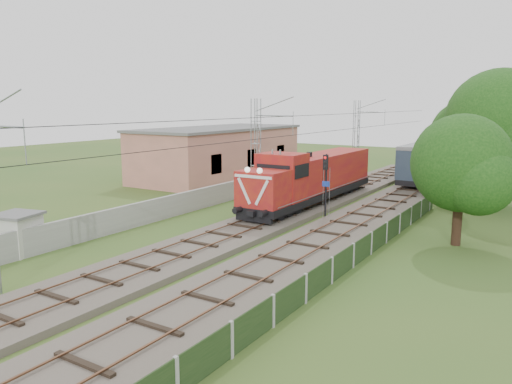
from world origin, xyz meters
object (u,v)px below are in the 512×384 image
Objects in this scene: locomotive at (312,177)px; relay_hut at (18,233)px; coach_rake at (495,134)px; signal_post at (326,175)px.

locomotive is 6.71× the size of relay_hut.
coach_rake is at bearing 85.49° from locomotive.
locomotive is 4.94m from signal_post.
locomotive is at bearing -94.51° from coach_rake.
locomotive is at bearing 126.29° from signal_post.
locomotive reaches higher than signal_post.
coach_rake is at bearing 81.45° from relay_hut.
locomotive reaches higher than coach_rake.
signal_post is (-2.12, -67.35, 0.61)m from coach_rake.
coach_rake is 83.41m from relay_hut.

